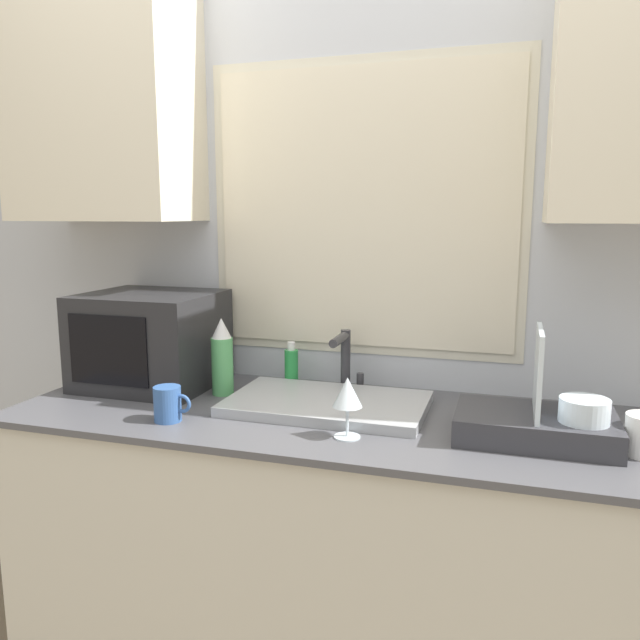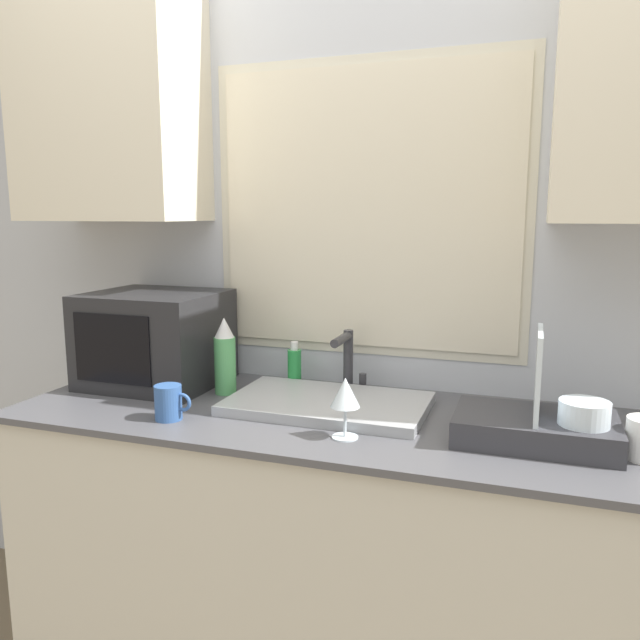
{
  "view_description": "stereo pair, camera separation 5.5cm",
  "coord_description": "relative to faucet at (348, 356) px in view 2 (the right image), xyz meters",
  "views": [
    {
      "loc": [
        0.48,
        -1.34,
        1.5
      ],
      "look_at": [
        -0.03,
        0.3,
        1.2
      ],
      "focal_mm": 35.0,
      "sensor_mm": 36.0,
      "label": 1
    },
    {
      "loc": [
        0.53,
        -1.33,
        1.5
      ],
      "look_at": [
        -0.03,
        0.3,
        1.2
      ],
      "focal_mm": 35.0,
      "sensor_mm": 36.0,
      "label": 2
    }
  ],
  "objects": [
    {
      "name": "countertop",
      "position": [
        0.03,
        -0.22,
        -0.58
      ],
      "size": [
        1.9,
        0.7,
        0.92
      ],
      "color": "beige",
      "rests_on": "ground_plane"
    },
    {
      "name": "wall_back",
      "position": [
        0.03,
        0.09,
        0.39
      ],
      "size": [
        6.0,
        0.38,
        2.6
      ],
      "color": "silver",
      "rests_on": "ground_plane"
    },
    {
      "name": "sink_basin",
      "position": [
        -0.0,
        -0.19,
        -0.11
      ],
      "size": [
        0.58,
        0.36,
        0.03
      ],
      "color": "#9EA0A5",
      "rests_on": "countertop"
    },
    {
      "name": "faucet",
      "position": [
        0.0,
        0.0,
        0.0
      ],
      "size": [
        0.08,
        0.17,
        0.2
      ],
      "color": "#333338",
      "rests_on": "countertop"
    },
    {
      "name": "microwave",
      "position": [
        -0.65,
        -0.11,
        0.04
      ],
      "size": [
        0.43,
        0.38,
        0.31
      ],
      "color": "#232326",
      "rests_on": "countertop"
    },
    {
      "name": "dish_rack",
      "position": [
        0.59,
        -0.28,
        -0.07
      ],
      "size": [
        0.4,
        0.25,
        0.29
      ],
      "color": "#333338",
      "rests_on": "countertop"
    },
    {
      "name": "spray_bottle",
      "position": [
        -0.37,
        -0.14,
        -0.0
      ],
      "size": [
        0.07,
        0.07,
        0.25
      ],
      "color": "#59B266",
      "rests_on": "countertop"
    },
    {
      "name": "soap_bottle",
      "position": [
        -0.19,
        0.01,
        -0.05
      ],
      "size": [
        0.05,
        0.05,
        0.15
      ],
      "color": "#268C3F",
      "rests_on": "countertop"
    },
    {
      "name": "mug_near_sink",
      "position": [
        -0.4,
        -0.43,
        -0.07
      ],
      "size": [
        0.11,
        0.08,
        0.1
      ],
      "color": "#335999",
      "rests_on": "countertop"
    },
    {
      "name": "wine_glass",
      "position": [
        0.11,
        -0.41,
        -0.0
      ],
      "size": [
        0.08,
        0.08,
        0.16
      ],
      "color": "silver",
      "rests_on": "countertop"
    }
  ]
}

